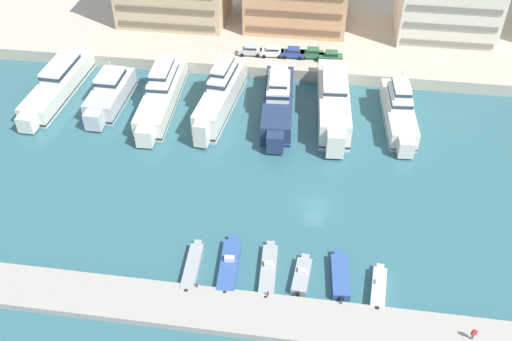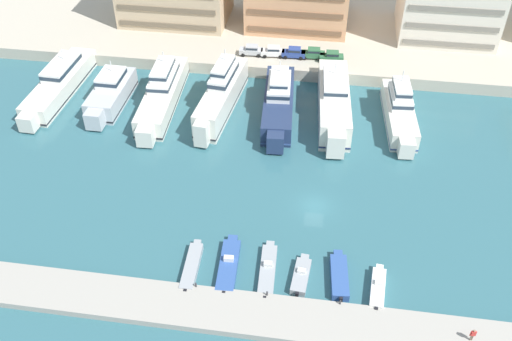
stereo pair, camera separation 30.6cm
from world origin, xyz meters
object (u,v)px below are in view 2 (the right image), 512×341
(yacht_ivory_mid_right, at_px, (400,110))
(motorboat_blue_center, at_px, (339,276))
(motorboat_grey_far_left, at_px, (192,267))
(motorboat_grey_mid_left, at_px, (268,270))
(car_white_left, at_px, (273,51))
(motorboat_grey_center_left, at_px, (301,276))
(yacht_ivory_center_right, at_px, (334,102))
(yacht_ivory_mid_left, at_px, (163,92))
(car_silver_far_left, at_px, (251,50))
(yacht_navy_center, at_px, (279,101))
(car_green_center, at_px, (332,56))
(yacht_ivory_center_left, at_px, (222,94))
(motorboat_white_center_right, at_px, (378,288))
(motorboat_blue_left, at_px, (229,265))
(car_green_center_left, at_px, (313,53))
(yacht_silver_left, at_px, (111,93))
(yacht_ivory_far_left, at_px, (60,83))
(pedestrian_near_edge, at_px, (473,334))
(car_blue_mid_left, at_px, (294,52))

(yacht_ivory_mid_right, distance_m, motorboat_blue_center, 33.31)
(yacht_ivory_mid_right, distance_m, motorboat_grey_far_left, 41.57)
(motorboat_grey_mid_left, distance_m, car_white_left, 46.97)
(motorboat_grey_center_left, bearing_deg, yacht_ivory_center_right, 86.38)
(yacht_ivory_mid_left, relative_size, motorboat_grey_far_left, 2.96)
(motorboat_grey_center_left, xyz_separation_m, car_silver_far_left, (-12.91, 46.75, 2.61))
(motorboat_grey_mid_left, bearing_deg, yacht_ivory_mid_left, 123.39)
(yacht_ivory_center_right, relative_size, car_white_left, 5.31)
(yacht_ivory_center_right, distance_m, motorboat_grey_center_left, 33.33)
(yacht_ivory_mid_right, xyz_separation_m, motorboat_grey_center_left, (-12.15, -32.84, -1.68))
(yacht_navy_center, height_order, motorboat_grey_center_left, yacht_navy_center)
(car_green_center, bearing_deg, yacht_ivory_center_right, -85.80)
(yacht_ivory_center_left, distance_m, motorboat_white_center_right, 40.89)
(motorboat_blue_left, relative_size, car_white_left, 2.08)
(motorboat_grey_center_left, relative_size, car_green_center_left, 1.43)
(yacht_silver_left, xyz_separation_m, motorboat_blue_left, (24.92, -31.00, -1.51))
(yacht_ivory_mid_right, xyz_separation_m, motorboat_grey_mid_left, (-16.02, -32.59, -1.73))
(motorboat_grey_far_left, height_order, car_green_center, car_green_center)
(motorboat_white_center_right, distance_m, car_green_center_left, 49.06)
(yacht_ivory_far_left, xyz_separation_m, motorboat_blue_left, (34.34, -32.94, -1.42))
(yacht_ivory_center_right, height_order, car_green_center_left, yacht_ivory_center_right)
(yacht_ivory_center_right, relative_size, car_green_center, 5.35)
(yacht_ivory_center_right, xyz_separation_m, motorboat_grey_mid_left, (-5.97, -32.95, -2.04))
(car_white_left, bearing_deg, yacht_ivory_mid_left, -137.83)
(car_green_center_left, xyz_separation_m, pedestrian_near_edge, (19.87, -53.28, -1.22))
(motorboat_grey_center_left, bearing_deg, yacht_ivory_center_left, 115.48)
(motorboat_grey_center_left, distance_m, car_silver_far_left, 48.57)
(motorboat_blue_center, distance_m, car_blue_mid_left, 47.50)
(yacht_silver_left, xyz_separation_m, car_white_left, (24.26, 15.50, 1.12))
(car_green_center_left, bearing_deg, motorboat_grey_mid_left, -92.14)
(car_white_left, height_order, car_green_center, same)
(yacht_ivory_mid_left, bearing_deg, motorboat_grey_center_left, -52.29)
(motorboat_grey_mid_left, height_order, motorboat_white_center_right, motorboat_white_center_right)
(yacht_ivory_far_left, distance_m, yacht_silver_left, 9.62)
(car_blue_mid_left, bearing_deg, motorboat_grey_far_left, -98.53)
(yacht_ivory_mid_left, xyz_separation_m, motorboat_grey_far_left, (12.47, -32.93, -1.76))
(motorboat_white_center_right, height_order, car_blue_mid_left, car_blue_mid_left)
(pedestrian_near_edge, bearing_deg, motorboat_blue_left, 166.19)
(motorboat_grey_far_left, bearing_deg, motorboat_grey_mid_left, 5.14)
(yacht_ivory_far_left, distance_m, yacht_navy_center, 36.34)
(yacht_silver_left, relative_size, motorboat_white_center_right, 2.42)
(yacht_ivory_far_left, distance_m, car_green_center, 45.87)
(motorboat_grey_center_left, xyz_separation_m, car_green_center_left, (-2.11, 47.19, 2.61))
(motorboat_blue_left, distance_m, motorboat_white_center_right, 17.04)
(yacht_ivory_center_left, distance_m, car_green_center, 21.79)
(pedestrian_near_edge, bearing_deg, yacht_silver_left, 143.78)
(motorboat_grey_mid_left, bearing_deg, yacht_ivory_far_left, 139.67)
(motorboat_grey_far_left, relative_size, car_blue_mid_left, 1.88)
(yacht_ivory_center_right, relative_size, yacht_ivory_mid_right, 1.22)
(yacht_ivory_center_left, bearing_deg, yacht_ivory_far_left, 178.12)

